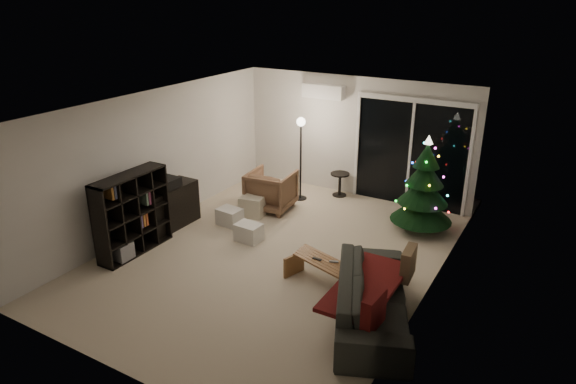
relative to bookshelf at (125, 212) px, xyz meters
name	(u,v)px	position (x,y,z in m)	size (l,w,h in m)	color
room	(339,176)	(2.71, 2.51, 0.33)	(6.50, 7.51, 2.60)	beige
bookshelf	(125,212)	(0.00, 0.00, 0.00)	(0.35, 1.37, 1.37)	black
media_cabinet	(167,208)	(0.00, 0.97, -0.29)	(0.47, 1.26, 0.79)	black
stereo	(165,183)	(0.00, 0.97, 0.19)	(0.40, 0.47, 0.17)	black
armchair	(271,190)	(1.18, 2.67, -0.29)	(0.84, 0.87, 0.79)	brown
ottoman	(253,205)	(1.04, 2.23, -0.48)	(0.44, 0.44, 0.40)	beige
cardboard_box_a	(230,217)	(0.90, 1.65, -0.53)	(0.43, 0.33, 0.31)	silver
cardboard_box_b	(249,232)	(1.58, 1.28, -0.53)	(0.44, 0.33, 0.31)	silver
side_table	(340,184)	(2.06, 4.00, -0.43)	(0.40, 0.40, 0.50)	black
floor_lamp	(301,161)	(1.43, 3.42, 0.16)	(0.27, 0.27, 1.68)	black
sofa	(373,298)	(4.30, 0.17, -0.35)	(2.30, 0.90, 0.67)	#2E302D
sofa_throw	(366,286)	(4.20, 0.17, -0.20)	(0.72, 1.65, 0.06)	maroon
cushion_a	(408,263)	(4.55, 0.82, -0.08)	(0.13, 0.44, 0.44)	brown
cushion_b	(374,311)	(4.55, -0.48, -0.08)	(0.13, 0.44, 0.44)	maroon
coffee_table	(326,273)	(3.37, 0.67, -0.50)	(1.15, 0.40, 0.36)	#986336
remote_a	(317,259)	(3.22, 0.67, -0.31)	(0.14, 0.04, 0.02)	black
remote_b	(334,262)	(3.47, 0.72, -0.31)	(0.13, 0.04, 0.02)	slate
christmas_tree	(424,184)	(4.05, 3.19, 0.21)	(1.11, 1.11, 1.78)	black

